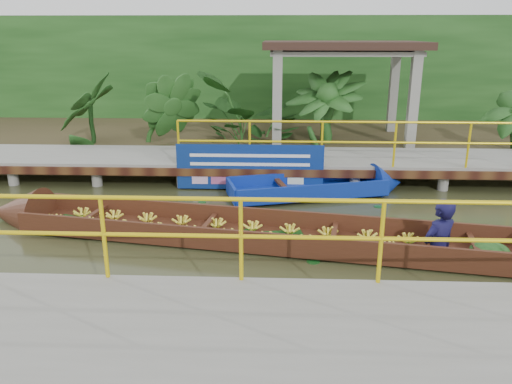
{
  "coord_description": "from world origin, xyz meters",
  "views": [
    {
      "loc": [
        1.19,
        -8.33,
        3.43
      ],
      "look_at": [
        0.82,
        0.5,
        0.6
      ],
      "focal_mm": 35.0,
      "sensor_mm": 36.0,
      "label": 1
    }
  ],
  "objects": [
    {
      "name": "ground",
      "position": [
        0.0,
        0.0,
        0.0
      ],
      "size": [
        80.0,
        80.0,
        0.0
      ],
      "primitive_type": "plane",
      "color": "#2B2E17",
      "rests_on": "ground"
    },
    {
      "name": "land_strip",
      "position": [
        0.0,
        7.5,
        0.23
      ],
      "size": [
        30.0,
        8.0,
        0.45
      ],
      "primitive_type": "cube",
      "color": "#352C1A",
      "rests_on": "ground"
    },
    {
      "name": "far_dock",
      "position": [
        0.02,
        3.43,
        0.48
      ],
      "size": [
        16.0,
        2.06,
        1.66
      ],
      "color": "gray",
      "rests_on": "ground"
    },
    {
      "name": "near_dock",
      "position": [
        1.0,
        -4.2,
        0.3
      ],
      "size": [
        18.0,
        2.4,
        1.73
      ],
      "color": "gray",
      "rests_on": "ground"
    },
    {
      "name": "pavilion",
      "position": [
        3.0,
        6.3,
        2.82
      ],
      "size": [
        4.4,
        3.0,
        3.0
      ],
      "color": "gray",
      "rests_on": "ground"
    },
    {
      "name": "foliage_backdrop",
      "position": [
        0.0,
        10.0,
        2.0
      ],
      "size": [
        30.0,
        0.8,
        4.0
      ],
      "primitive_type": "cube",
      "color": "#163E13",
      "rests_on": "ground"
    },
    {
      "name": "vendor_boat",
      "position": [
        1.36,
        -0.51,
        0.24
      ],
      "size": [
        10.9,
        2.89,
        2.25
      ],
      "rotation": [
        0.0,
        0.0,
        -0.17
      ],
      "color": "#3B1D10",
      "rests_on": "ground"
    },
    {
      "name": "moored_blue_boat",
      "position": [
        2.79,
        2.34,
        0.17
      ],
      "size": [
        4.07,
        2.01,
        0.94
      ],
      "rotation": [
        0.0,
        0.0,
        0.27
      ],
      "color": "navy",
      "rests_on": "ground"
    },
    {
      "name": "blue_banner",
      "position": [
        0.6,
        2.48,
        0.56
      ],
      "size": [
        3.3,
        0.04,
        1.03
      ],
      "color": "navy",
      "rests_on": "ground"
    },
    {
      "name": "tropical_plants",
      "position": [
        2.25,
        5.3,
        1.23
      ],
      "size": [
        14.24,
        1.24,
        1.55
      ],
      "color": "#163E13",
      "rests_on": "ground"
    }
  ]
}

